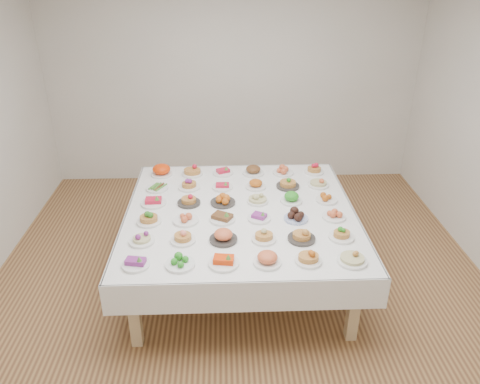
{
  "coord_description": "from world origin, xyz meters",
  "views": [
    {
      "loc": [
        -0.15,
        -3.77,
        2.92
      ],
      "look_at": [
        0.01,
        0.25,
        0.88
      ],
      "focal_mm": 35.0,
      "sensor_mm": 36.0,
      "label": 1
    }
  ],
  "objects_px": {
    "dish_35": "(314,168)",
    "dish_18": "(153,199)",
    "dish_0": "(136,262)",
    "display_table": "(241,217)"
  },
  "relations": [
    {
      "from": "display_table",
      "to": "dish_0",
      "type": "bearing_deg",
      "value": -135.39
    },
    {
      "from": "dish_0",
      "to": "dish_18",
      "type": "distance_m",
      "value": 1.02
    },
    {
      "from": "dish_18",
      "to": "dish_35",
      "type": "bearing_deg",
      "value": 21.52
    },
    {
      "from": "dish_35",
      "to": "dish_18",
      "type": "bearing_deg",
      "value": -158.48
    },
    {
      "from": "dish_0",
      "to": "dish_35",
      "type": "height_order",
      "value": "dish_35"
    },
    {
      "from": "display_table",
      "to": "dish_0",
      "type": "height_order",
      "value": "dish_0"
    },
    {
      "from": "dish_18",
      "to": "dish_35",
      "type": "xyz_separation_m",
      "value": [
        1.7,
        0.67,
        0.01
      ]
    },
    {
      "from": "display_table",
      "to": "dish_18",
      "type": "bearing_deg",
      "value": 168.15
    },
    {
      "from": "dish_0",
      "to": "dish_35",
      "type": "relative_size",
      "value": 1.03
    },
    {
      "from": "dish_0",
      "to": "dish_18",
      "type": "relative_size",
      "value": 0.89
    }
  ]
}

